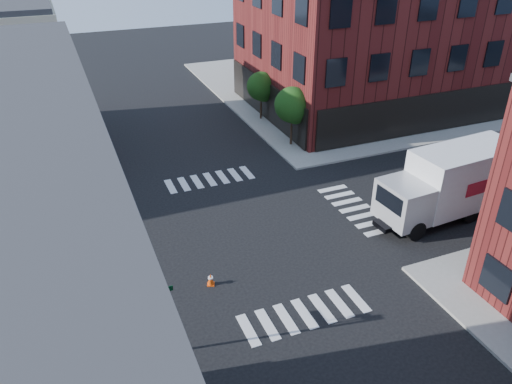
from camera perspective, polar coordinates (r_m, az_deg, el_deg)
The scene contains 8 objects.
ground at distance 28.08m, azimuth -0.97°, elevation -4.71°, with size 120.00×120.00×0.00m, color black.
sidewalk_ne at distance 54.17m, azimuth 12.01°, elevation 11.82°, with size 30.00×30.00×0.15m, color gray.
building_ne at distance 48.51m, azimuth 15.56°, elevation 16.68°, with size 25.00×16.00×12.00m, color #441111.
tree_near at distance 37.65m, azimuth 4.26°, elevation 9.70°, with size 2.69×2.69×4.49m.
tree_far at distance 42.92m, azimuth 0.67°, elevation 11.83°, with size 2.43×2.43×4.07m.
signal_pole at distance 19.85m, azimuth -12.41°, elevation -11.79°, with size 1.29×1.24×4.60m.
box_truck at distance 30.86m, azimuth 21.55°, elevation 1.03°, with size 9.29×3.41×4.13m.
traffic_cone at distance 24.41m, azimuth -5.21°, elevation -9.92°, with size 0.45×0.45×0.64m.
Camera 1 is at (-8.37, -21.77, 15.64)m, focal length 35.00 mm.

